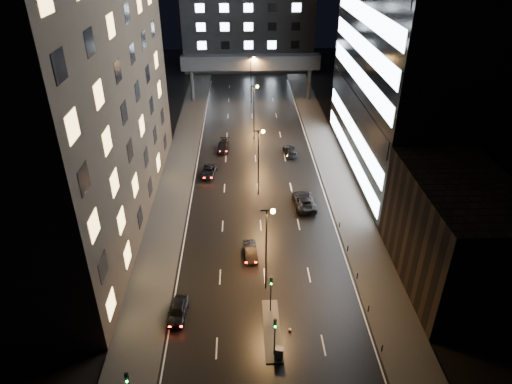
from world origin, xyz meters
TOP-DOWN VIEW (x-y plane):
  - ground at (0.00, 40.00)m, footprint 160.00×160.00m
  - sidewalk_left at (-12.50, 35.00)m, footprint 5.00×110.00m
  - sidewalk_right at (12.50, 35.00)m, footprint 5.00×110.00m
  - building_left at (-22.50, 24.00)m, footprint 15.00×48.00m
  - building_right_low at (20.00, 9.00)m, footprint 10.00×18.00m
  - building_right_glass at (25.00, 36.00)m, footprint 20.00×36.00m
  - building_far at (0.00, 98.00)m, footprint 34.00×14.00m
  - skybridge at (0.00, 70.00)m, footprint 30.00×3.00m
  - median_island at (0.30, 2.00)m, footprint 1.60×8.00m
  - traffic_signal_near at (0.30, 4.49)m, footprint 0.28×0.34m
  - traffic_signal_far at (0.30, -1.01)m, footprint 0.28×0.34m
  - bollard_row at (10.20, 6.50)m, footprint 0.12×25.12m
  - streetlight_near at (0.16, 8.00)m, footprint 1.45×0.50m
  - streetlight_mid_a at (0.16, 28.00)m, footprint 1.45×0.50m
  - streetlight_mid_b at (0.16, 48.00)m, footprint 1.45×0.50m
  - streetlight_far at (0.16, 68.00)m, footprint 1.45×0.50m
  - car_away_a at (-9.00, 4.21)m, footprint 2.02×4.32m
  - car_away_b at (-1.50, 13.63)m, footprint 1.78×4.19m
  - car_away_c at (-7.57, 34.15)m, footprint 2.78×4.94m
  - car_away_d at (-5.46, 43.51)m, footprint 2.29×5.04m
  - car_toward_a at (6.25, 24.58)m, footprint 3.07×6.10m
  - car_toward_b at (5.97, 41.38)m, footprint 2.33×4.90m
  - utility_cabinet at (0.70, -1.41)m, footprint 0.83×0.73m
  - cone_b at (2.00, 1.76)m, footprint 0.43×0.43m

SIDE VIEW (x-z plane):
  - ground at x=0.00m, z-range 0.00..0.00m
  - sidewalk_left at x=-12.50m, z-range 0.00..0.15m
  - sidewalk_right at x=12.50m, z-range 0.00..0.15m
  - median_island at x=0.30m, z-range 0.00..0.15m
  - cone_b at x=2.00m, z-range 0.00..0.52m
  - bollard_row at x=10.20m, z-range 0.00..0.90m
  - car_away_c at x=-7.57m, z-range 0.00..1.30m
  - car_away_b at x=-1.50m, z-range 0.00..1.34m
  - car_toward_b at x=5.97m, z-range 0.00..1.38m
  - car_away_d at x=-5.46m, z-range 0.00..1.43m
  - car_away_a at x=-9.00m, z-range 0.00..1.43m
  - utility_cabinet at x=0.70m, z-range 0.15..1.38m
  - car_toward_a at x=6.25m, z-range 0.00..1.65m
  - traffic_signal_near at x=0.30m, z-range 0.89..5.29m
  - traffic_signal_far at x=0.30m, z-range 0.89..5.29m
  - building_right_low at x=20.00m, z-range 0.00..12.00m
  - streetlight_near at x=0.16m, z-range 1.42..11.57m
  - streetlight_mid_a at x=0.16m, z-range 1.42..11.57m
  - streetlight_mid_b at x=0.16m, z-range 1.42..11.57m
  - streetlight_far at x=0.16m, z-range 1.42..11.57m
  - skybridge at x=0.00m, z-range 3.34..13.34m
  - building_far at x=0.00m, z-range 0.00..25.00m
  - building_left at x=-22.50m, z-range 0.00..40.00m
  - building_right_glass at x=25.00m, z-range 0.00..45.00m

